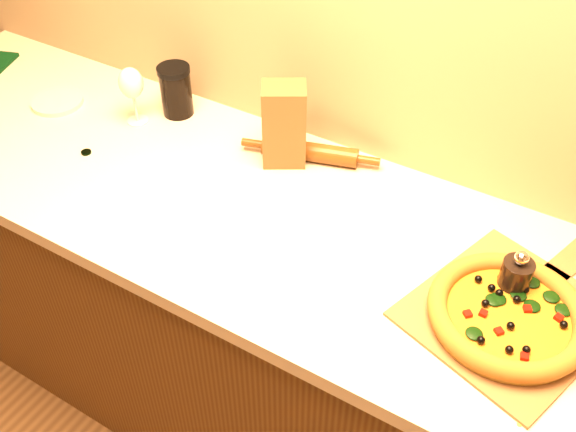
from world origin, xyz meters
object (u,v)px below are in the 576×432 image
object	(u,v)px
pizza_peel	(513,311)
pizza	(508,314)
wine_glass	(131,84)
side_plate	(57,102)
dark_jar	(176,90)
rolling_pin	(310,152)
pepper_grinder	(515,277)

from	to	relation	value
pizza_peel	pizza	bearing A→B (deg)	-79.72
wine_glass	side_plate	size ratio (longest dim) A/B	1.13
dark_jar	side_plate	world-z (taller)	dark_jar
pizza_peel	rolling_pin	bearing A→B (deg)	176.66
pizza_peel	wine_glass	distance (m)	1.12
side_plate	dark_jar	bearing A→B (deg)	23.52
wine_glass	side_plate	bearing A→B (deg)	-168.76
pizza_peel	dark_jar	world-z (taller)	dark_jar
pizza_peel	pepper_grinder	bearing A→B (deg)	130.61
pepper_grinder	wine_glass	xyz separation A→B (m)	(-1.08, 0.09, 0.07)
pizza_peel	wine_glass	bearing A→B (deg)	-169.35
pizza_peel	rolling_pin	size ratio (longest dim) A/B	1.51
wine_glass	dark_jar	world-z (taller)	wine_glass
pizza_peel	rolling_pin	xyz separation A→B (m)	(-0.60, 0.23, 0.02)
pizza	rolling_pin	bearing A→B (deg)	155.83
pepper_grinder	rolling_pin	xyz separation A→B (m)	(-0.58, 0.19, -0.02)
pizza_peel	dark_jar	xyz separation A→B (m)	(-1.03, 0.23, 0.07)
pizza_peel	pizza	world-z (taller)	pizza
pizza_peel	pizza	size ratio (longest dim) A/B	1.71
pizza	side_plate	xyz separation A→B (m)	(-1.36, 0.12, -0.02)
dark_jar	rolling_pin	bearing A→B (deg)	0.08
dark_jar	pizza_peel	bearing A→B (deg)	-12.73
pizza	side_plate	bearing A→B (deg)	174.84
pepper_grinder	dark_jar	distance (m)	1.03
dark_jar	wine_glass	bearing A→B (deg)	-127.86
pizza_peel	side_plate	bearing A→B (deg)	-165.83
rolling_pin	dark_jar	bearing A→B (deg)	-179.92
pizza	pepper_grinder	xyz separation A→B (m)	(-0.02, 0.08, 0.02)
pepper_grinder	rolling_pin	world-z (taller)	pepper_grinder
pizza	dark_jar	distance (m)	1.06
pizza_peel	side_plate	size ratio (longest dim) A/B	3.66
pizza_peel	pepper_grinder	world-z (taller)	pepper_grinder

